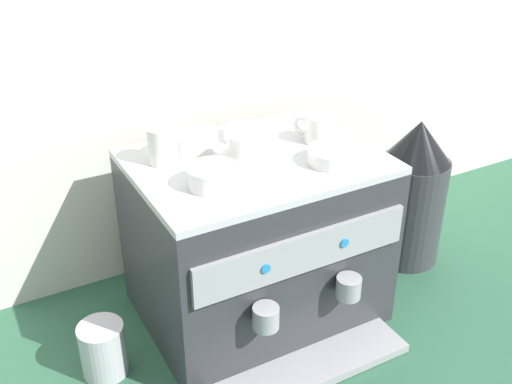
{
  "coord_description": "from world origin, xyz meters",
  "views": [
    {
      "loc": [
        -0.59,
        -1.08,
        1.02
      ],
      "look_at": [
        0.0,
        0.0,
        0.34
      ],
      "focal_mm": 43.14,
      "sensor_mm": 36.0,
      "label": 1
    }
  ],
  "objects_px": {
    "ceramic_cup_0": "(319,128)",
    "ceramic_bowl_0": "(333,156)",
    "espresso_machine": "(257,239)",
    "ceramic_cup_1": "(163,144)",
    "ceramic_bowl_3": "(194,140)",
    "milk_pitcher": "(103,349)",
    "ceramic_cup_2": "(246,150)",
    "coffee_grinder": "(412,193)",
    "ceramic_bowl_1": "(246,133)",
    "ceramic_bowl_2": "(212,177)"
  },
  "relations": [
    {
      "from": "ceramic_cup_0",
      "to": "ceramic_bowl_0",
      "type": "relative_size",
      "value": 0.86
    },
    {
      "from": "espresso_machine",
      "to": "ceramic_cup_1",
      "type": "bearing_deg",
      "value": 154.71
    },
    {
      "from": "ceramic_bowl_3",
      "to": "milk_pitcher",
      "type": "distance_m",
      "value": 0.51
    },
    {
      "from": "ceramic_cup_2",
      "to": "coffee_grinder",
      "type": "bearing_deg",
      "value": 2.13
    },
    {
      "from": "ceramic_bowl_0",
      "to": "milk_pitcher",
      "type": "bearing_deg",
      "value": 172.79
    },
    {
      "from": "espresso_machine",
      "to": "ceramic_bowl_0",
      "type": "xyz_separation_m",
      "value": [
        0.14,
        -0.1,
        0.23
      ]
    },
    {
      "from": "ceramic_bowl_1",
      "to": "ceramic_cup_2",
      "type": "bearing_deg",
      "value": -117.86
    },
    {
      "from": "ceramic_bowl_1",
      "to": "ceramic_bowl_3",
      "type": "relative_size",
      "value": 0.97
    },
    {
      "from": "ceramic_bowl_1",
      "to": "ceramic_bowl_2",
      "type": "bearing_deg",
      "value": -133.68
    },
    {
      "from": "ceramic_bowl_3",
      "to": "espresso_machine",
      "type": "bearing_deg",
      "value": -51.18
    },
    {
      "from": "ceramic_cup_1",
      "to": "coffee_grinder",
      "type": "relative_size",
      "value": 0.22
    },
    {
      "from": "ceramic_cup_0",
      "to": "ceramic_cup_2",
      "type": "distance_m",
      "value": 0.21
    },
    {
      "from": "ceramic_cup_0",
      "to": "milk_pitcher",
      "type": "bearing_deg",
      "value": -175.61
    },
    {
      "from": "ceramic_cup_0",
      "to": "ceramic_bowl_3",
      "type": "bearing_deg",
      "value": 158.71
    },
    {
      "from": "ceramic_cup_1",
      "to": "milk_pitcher",
      "type": "relative_size",
      "value": 0.73
    },
    {
      "from": "espresso_machine",
      "to": "ceramic_cup_2",
      "type": "xyz_separation_m",
      "value": [
        -0.04,
        -0.02,
        0.25
      ]
    },
    {
      "from": "ceramic_bowl_0",
      "to": "coffee_grinder",
      "type": "bearing_deg",
      "value": 15.83
    },
    {
      "from": "ceramic_cup_2",
      "to": "ceramic_bowl_0",
      "type": "height_order",
      "value": "ceramic_cup_2"
    },
    {
      "from": "ceramic_bowl_3",
      "to": "milk_pitcher",
      "type": "height_order",
      "value": "ceramic_bowl_3"
    },
    {
      "from": "espresso_machine",
      "to": "milk_pitcher",
      "type": "bearing_deg",
      "value": -176.03
    },
    {
      "from": "ceramic_bowl_0",
      "to": "ceramic_bowl_3",
      "type": "relative_size",
      "value": 1.05
    },
    {
      "from": "ceramic_cup_1",
      "to": "ceramic_cup_2",
      "type": "xyz_separation_m",
      "value": [
        0.15,
        -0.1,
        -0.0
      ]
    },
    {
      "from": "ceramic_cup_2",
      "to": "ceramic_bowl_0",
      "type": "bearing_deg",
      "value": -24.26
    },
    {
      "from": "ceramic_cup_1",
      "to": "coffee_grinder",
      "type": "height_order",
      "value": "ceramic_cup_1"
    },
    {
      "from": "ceramic_cup_2",
      "to": "coffee_grinder",
      "type": "distance_m",
      "value": 0.58
    },
    {
      "from": "ceramic_bowl_2",
      "to": "espresso_machine",
      "type": "bearing_deg",
      "value": 25.44
    },
    {
      "from": "coffee_grinder",
      "to": "ceramic_cup_0",
      "type": "bearing_deg",
      "value": 177.49
    },
    {
      "from": "ceramic_bowl_0",
      "to": "coffee_grinder",
      "type": "height_order",
      "value": "ceramic_bowl_0"
    },
    {
      "from": "ceramic_cup_2",
      "to": "milk_pitcher",
      "type": "height_order",
      "value": "ceramic_cup_2"
    },
    {
      "from": "espresso_machine",
      "to": "ceramic_bowl_3",
      "type": "height_order",
      "value": "ceramic_bowl_3"
    },
    {
      "from": "milk_pitcher",
      "to": "ceramic_cup_2",
      "type": "bearing_deg",
      "value": 1.72
    },
    {
      "from": "ceramic_bowl_0",
      "to": "ceramic_bowl_1",
      "type": "relative_size",
      "value": 1.09
    },
    {
      "from": "espresso_machine",
      "to": "ceramic_bowl_2",
      "type": "bearing_deg",
      "value": -154.56
    },
    {
      "from": "ceramic_cup_2",
      "to": "ceramic_bowl_1",
      "type": "relative_size",
      "value": 0.94
    },
    {
      "from": "ceramic_bowl_0",
      "to": "ceramic_bowl_2",
      "type": "height_order",
      "value": "ceramic_bowl_2"
    },
    {
      "from": "coffee_grinder",
      "to": "ceramic_cup_1",
      "type": "bearing_deg",
      "value": 172.79
    },
    {
      "from": "ceramic_bowl_1",
      "to": "milk_pitcher",
      "type": "height_order",
      "value": "ceramic_bowl_1"
    },
    {
      "from": "ceramic_cup_0",
      "to": "ceramic_bowl_1",
      "type": "height_order",
      "value": "ceramic_cup_0"
    },
    {
      "from": "espresso_machine",
      "to": "ceramic_cup_0",
      "type": "xyz_separation_m",
      "value": [
        0.17,
        0.02,
        0.25
      ]
    },
    {
      "from": "ceramic_cup_0",
      "to": "ceramic_bowl_1",
      "type": "relative_size",
      "value": 0.94
    },
    {
      "from": "ceramic_bowl_1",
      "to": "ceramic_bowl_2",
      "type": "height_order",
      "value": "ceramic_bowl_2"
    },
    {
      "from": "ceramic_bowl_0",
      "to": "ceramic_bowl_2",
      "type": "distance_m",
      "value": 0.28
    },
    {
      "from": "ceramic_cup_0",
      "to": "coffee_grinder",
      "type": "distance_m",
      "value": 0.4
    },
    {
      "from": "espresso_machine",
      "to": "ceramic_bowl_3",
      "type": "distance_m",
      "value": 0.28
    },
    {
      "from": "ceramic_bowl_2",
      "to": "milk_pitcher",
      "type": "distance_m",
      "value": 0.46
    },
    {
      "from": "ceramic_bowl_0",
      "to": "ceramic_bowl_1",
      "type": "xyz_separation_m",
      "value": [
        -0.11,
        0.21,
        -0.0
      ]
    },
    {
      "from": "coffee_grinder",
      "to": "milk_pitcher",
      "type": "distance_m",
      "value": 0.9
    },
    {
      "from": "ceramic_cup_2",
      "to": "ceramic_bowl_0",
      "type": "relative_size",
      "value": 0.86
    },
    {
      "from": "ceramic_cup_1",
      "to": "ceramic_bowl_3",
      "type": "bearing_deg",
      "value": 21.64
    },
    {
      "from": "espresso_machine",
      "to": "ceramic_bowl_3",
      "type": "bearing_deg",
      "value": 128.82
    }
  ]
}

